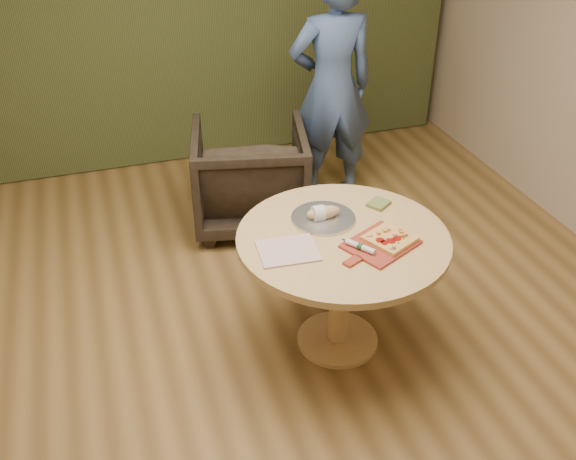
% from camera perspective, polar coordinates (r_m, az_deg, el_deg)
% --- Properties ---
extents(room_shell, '(5.04, 6.04, 2.84)m').
position_cam_1_polar(room_shell, '(2.85, -0.33, 7.50)').
color(room_shell, olive).
rests_on(room_shell, ground).
extents(pedestal_table, '(1.14, 1.14, 0.75)m').
position_cam_1_polar(pedestal_table, '(3.50, 4.81, -2.43)').
color(pedestal_table, tan).
rests_on(pedestal_table, ground).
extents(pizza_paddle, '(0.47, 0.41, 0.01)m').
position_cam_1_polar(pizza_paddle, '(3.35, 8.12, -1.33)').
color(pizza_paddle, '#9C3727').
rests_on(pizza_paddle, pedestal_table).
extents(flatbread_pizza, '(0.29, 0.29, 0.04)m').
position_cam_1_polar(flatbread_pizza, '(3.37, 9.05, -0.75)').
color(flatbread_pizza, '#E7B05A').
rests_on(flatbread_pizza, pizza_paddle).
extents(cutlery_roll, '(0.13, 0.18, 0.03)m').
position_cam_1_polar(cutlery_roll, '(3.29, 6.44, -1.47)').
color(cutlery_roll, silver).
rests_on(cutlery_roll, pizza_paddle).
extents(newspaper, '(0.32, 0.27, 0.01)m').
position_cam_1_polar(newspaper, '(3.28, -0.01, -1.85)').
color(newspaper, white).
rests_on(newspaper, pedestal_table).
extents(serving_tray, '(0.36, 0.36, 0.02)m').
position_cam_1_polar(serving_tray, '(3.55, 3.14, 1.07)').
color(serving_tray, silver).
rests_on(serving_tray, pedestal_table).
extents(bread_roll, '(0.19, 0.09, 0.09)m').
position_cam_1_polar(bread_roll, '(3.52, 3.03, 1.55)').
color(bread_roll, tan).
rests_on(bread_roll, serving_tray).
extents(green_packet, '(0.16, 0.15, 0.02)m').
position_cam_1_polar(green_packet, '(3.70, 8.06, 2.32)').
color(green_packet, '#4F5D29').
rests_on(green_packet, pedestal_table).
extents(armchair, '(0.96, 0.92, 0.84)m').
position_cam_1_polar(armchair, '(4.75, -3.40, 5.17)').
color(armchair, black).
rests_on(armchair, ground).
extents(person_standing, '(0.68, 0.46, 1.83)m').
position_cam_1_polar(person_standing, '(4.93, 3.88, 12.51)').
color(person_standing, '#3A527E').
rests_on(person_standing, ground).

